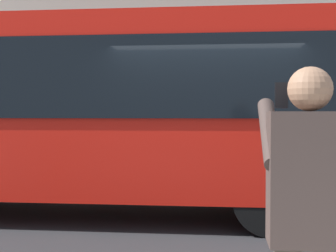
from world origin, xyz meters
The scene contains 3 objects.
ground_plane centered at (0.00, 0.00, 0.00)m, with size 60.00×60.00×0.00m, color #2B2B2D.
red_bus centered at (2.18, -0.46, 1.68)m, with size 9.05×2.54×3.08m.
pedestrian_photographer centered at (-0.63, 4.60, 1.14)m, with size 0.53×0.52×1.70m.
Camera 1 is at (-0.19, 7.02, 1.62)m, focal length 51.35 mm.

